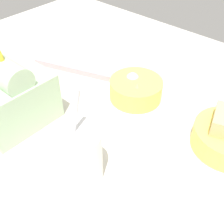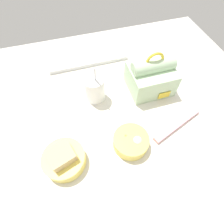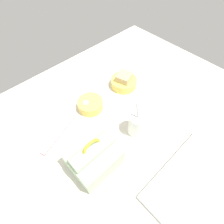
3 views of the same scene
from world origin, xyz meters
The scene contains 7 objects.
desk_surface centered at (0.00, 0.00, 1.00)cm, with size 140.00×110.00×2.00cm.
keyboard centered at (1.18, 35.36, 3.02)cm, with size 38.21×14.80×2.10cm.
lunch_bag centered at (22.84, 8.06, 8.48)cm, with size 17.65×15.74×18.28cm.
soup_cup centered at (-0.57, 9.20, 7.59)cm, with size 8.09×8.09×17.83cm.
bento_bowl_sandwich centered at (-16.80, -14.72, 4.93)cm, with size 13.82×13.82×7.86cm.
bento_bowl_snacks centered at (6.03, -14.98, 4.53)cm, with size 12.21×12.21×5.66cm.
chopstick_case centered at (25.58, -12.95, 2.80)cm, with size 22.20×9.83×1.60cm.
Camera 3 is at (35.28, 31.20, 70.13)cm, focal length 28.00 mm.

